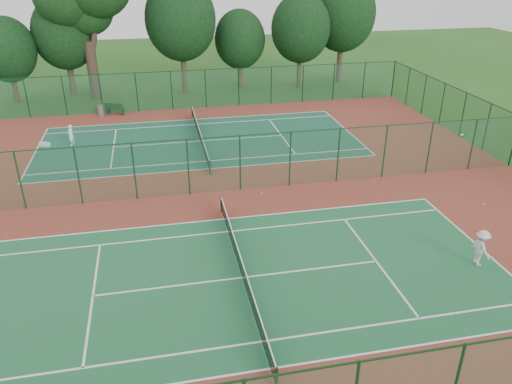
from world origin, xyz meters
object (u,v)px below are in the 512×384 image
player_near (481,248)px  kit_bag (45,144)px  player_far (71,135)px  trash_bin (101,111)px  bench (115,109)px

player_near → kit_bag: player_near is taller
player_far → kit_bag: player_far is taller
player_near → player_far: size_ratio=1.13×
player_near → trash_bin: player_near is taller
player_far → trash_bin: player_far is taller
player_far → player_near: bearing=68.9°
trash_bin → bench: bearing=9.2°
player_near → trash_bin: 33.11m
bench → kit_bag: (-4.80, -7.08, -0.39)m
kit_bag → player_near: bearing=-17.8°
trash_bin → kit_bag: (-3.60, -6.89, -0.34)m
player_far → kit_bag: 2.09m
player_near → kit_bag: bearing=43.8°
player_far → trash_bin: 7.23m
player_near → kit_bag: size_ratio=2.20×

